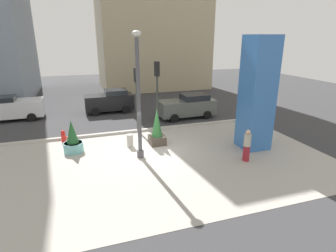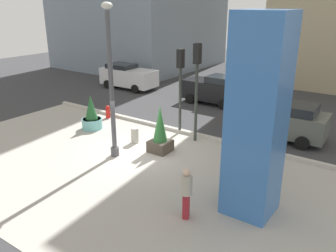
{
  "view_description": "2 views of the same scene",
  "coord_description": "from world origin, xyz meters",
  "px_view_note": "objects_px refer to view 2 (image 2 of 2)",
  "views": [
    {
      "loc": [
        -3.47,
        -14.1,
        6.11
      ],
      "look_at": [
        1.3,
        0.31,
        1.15
      ],
      "focal_mm": 29.5,
      "sensor_mm": 36.0,
      "label": 1
    },
    {
      "loc": [
        9.3,
        -11.12,
        6.44
      ],
      "look_at": [
        1.12,
        0.58,
        1.3
      ],
      "focal_mm": 37.57,
      "sensor_mm": 36.0,
      "label": 2
    }
  ],
  "objects_px": {
    "car_intersection": "(281,120)",
    "potted_plant_near_right": "(160,133)",
    "concrete_bollard": "(135,135)",
    "pedestrian_crossing": "(186,191)",
    "traffic_light_far_side": "(197,77)",
    "art_pillar_blue": "(257,119)",
    "traffic_light_corner": "(180,77)",
    "lamp_post": "(111,86)",
    "fire_hydrant": "(108,112)",
    "potted_plant_mid_plaza": "(92,116)",
    "car_curb_west": "(214,89)",
    "car_far_lane": "(128,76)"
  },
  "relations": [
    {
      "from": "concrete_bollard",
      "to": "car_intersection",
      "type": "xyz_separation_m",
      "value": [
        5.44,
        4.59,
        0.54
      ]
    },
    {
      "from": "potted_plant_near_right",
      "to": "car_intersection",
      "type": "distance_m",
      "value": 6.09
    },
    {
      "from": "lamp_post",
      "to": "car_intersection",
      "type": "height_order",
      "value": "lamp_post"
    },
    {
      "from": "art_pillar_blue",
      "to": "car_far_lane",
      "type": "bearing_deg",
      "value": 143.81
    },
    {
      "from": "art_pillar_blue",
      "to": "traffic_light_corner",
      "type": "xyz_separation_m",
      "value": [
        -5.7,
        4.62,
        -0.21
      ]
    },
    {
      "from": "concrete_bollard",
      "to": "car_far_lane",
      "type": "bearing_deg",
      "value": 132.61
    },
    {
      "from": "car_intersection",
      "to": "potted_plant_near_right",
      "type": "bearing_deg",
      "value": -129.23
    },
    {
      "from": "art_pillar_blue",
      "to": "potted_plant_near_right",
      "type": "xyz_separation_m",
      "value": [
        -5.11,
        2.1,
        -2.2
      ]
    },
    {
      "from": "art_pillar_blue",
      "to": "traffic_light_far_side",
      "type": "bearing_deg",
      "value": 137.47
    },
    {
      "from": "concrete_bollard",
      "to": "fire_hydrant",
      "type": "bearing_deg",
      "value": 151.72
    },
    {
      "from": "art_pillar_blue",
      "to": "traffic_light_corner",
      "type": "distance_m",
      "value": 7.34
    },
    {
      "from": "car_intersection",
      "to": "potted_plant_mid_plaza",
      "type": "bearing_deg",
      "value": -152.86
    },
    {
      "from": "art_pillar_blue",
      "to": "car_curb_west",
      "type": "bearing_deg",
      "value": 123.2
    },
    {
      "from": "concrete_bollard",
      "to": "pedestrian_crossing",
      "type": "distance_m",
      "value": 6.5
    },
    {
      "from": "potted_plant_mid_plaza",
      "to": "pedestrian_crossing",
      "type": "bearing_deg",
      "value": -25.55
    },
    {
      "from": "potted_plant_near_right",
      "to": "traffic_light_corner",
      "type": "distance_m",
      "value": 3.26
    },
    {
      "from": "lamp_post",
      "to": "concrete_bollard",
      "type": "bearing_deg",
      "value": 98.15
    },
    {
      "from": "fire_hydrant",
      "to": "traffic_light_corner",
      "type": "relative_size",
      "value": 0.18
    },
    {
      "from": "potted_plant_near_right",
      "to": "lamp_post",
      "type": "bearing_deg",
      "value": -131.94
    },
    {
      "from": "pedestrian_crossing",
      "to": "potted_plant_mid_plaza",
      "type": "bearing_deg",
      "value": 154.45
    },
    {
      "from": "lamp_post",
      "to": "concrete_bollard",
      "type": "relative_size",
      "value": 8.5
    },
    {
      "from": "fire_hydrant",
      "to": "traffic_light_far_side",
      "type": "distance_m",
      "value": 6.5
    },
    {
      "from": "lamp_post",
      "to": "potted_plant_mid_plaza",
      "type": "bearing_deg",
      "value": 151.17
    },
    {
      "from": "pedestrian_crossing",
      "to": "car_far_lane",
      "type": "bearing_deg",
      "value": 136.88
    },
    {
      "from": "potted_plant_near_right",
      "to": "fire_hydrant",
      "type": "bearing_deg",
      "value": 158.2
    },
    {
      "from": "fire_hydrant",
      "to": "traffic_light_corner",
      "type": "xyz_separation_m",
      "value": [
        4.67,
        0.41,
        2.52
      ]
    },
    {
      "from": "traffic_light_far_side",
      "to": "pedestrian_crossing",
      "type": "height_order",
      "value": "traffic_light_far_side"
    },
    {
      "from": "potted_plant_mid_plaza",
      "to": "traffic_light_far_side",
      "type": "distance_m",
      "value": 6.08
    },
    {
      "from": "potted_plant_mid_plaza",
      "to": "car_far_lane",
      "type": "distance_m",
      "value": 9.09
    },
    {
      "from": "lamp_post",
      "to": "fire_hydrant",
      "type": "distance_m",
      "value": 5.98
    },
    {
      "from": "car_curb_west",
      "to": "fire_hydrant",
      "type": "bearing_deg",
      "value": -119.89
    },
    {
      "from": "potted_plant_near_right",
      "to": "car_intersection",
      "type": "relative_size",
      "value": 0.48
    },
    {
      "from": "concrete_bollard",
      "to": "car_intersection",
      "type": "distance_m",
      "value": 7.14
    },
    {
      "from": "potted_plant_mid_plaza",
      "to": "car_curb_west",
      "type": "relative_size",
      "value": 0.46
    },
    {
      "from": "concrete_bollard",
      "to": "traffic_light_corner",
      "type": "xyz_separation_m",
      "value": [
        0.99,
        2.39,
        2.51
      ]
    },
    {
      "from": "fire_hydrant",
      "to": "car_curb_west",
      "type": "xyz_separation_m",
      "value": [
        3.56,
        6.2,
        0.58
      ]
    },
    {
      "from": "concrete_bollard",
      "to": "traffic_light_far_side",
      "type": "height_order",
      "value": "traffic_light_far_side"
    },
    {
      "from": "lamp_post",
      "to": "potted_plant_near_right",
      "type": "xyz_separation_m",
      "value": [
        1.35,
        1.51,
        -2.2
      ]
    },
    {
      "from": "traffic_light_corner",
      "to": "car_intersection",
      "type": "height_order",
      "value": "traffic_light_corner"
    },
    {
      "from": "car_far_lane",
      "to": "car_curb_west",
      "type": "relative_size",
      "value": 1.12
    },
    {
      "from": "art_pillar_blue",
      "to": "car_intersection",
      "type": "xyz_separation_m",
      "value": [
        -1.26,
        6.82,
        -2.18
      ]
    },
    {
      "from": "potted_plant_near_right",
      "to": "traffic_light_far_side",
      "type": "xyz_separation_m",
      "value": [
        0.62,
        2.02,
        2.23
      ]
    },
    {
      "from": "car_intersection",
      "to": "car_curb_west",
      "type": "distance_m",
      "value": 6.61
    },
    {
      "from": "fire_hydrant",
      "to": "traffic_light_far_side",
      "type": "xyz_separation_m",
      "value": [
        5.88,
        -0.09,
        2.76
      ]
    },
    {
      "from": "potted_plant_mid_plaza",
      "to": "traffic_light_far_side",
      "type": "relative_size",
      "value": 0.39
    },
    {
      "from": "fire_hydrant",
      "to": "traffic_light_corner",
      "type": "height_order",
      "value": "traffic_light_corner"
    },
    {
      "from": "lamp_post",
      "to": "traffic_light_corner",
      "type": "distance_m",
      "value": 4.1
    },
    {
      "from": "concrete_bollard",
      "to": "traffic_light_far_side",
      "type": "relative_size",
      "value": 0.16
    },
    {
      "from": "car_curb_west",
      "to": "concrete_bollard",
      "type": "bearing_deg",
      "value": -89.21
    },
    {
      "from": "traffic_light_far_side",
      "to": "traffic_light_corner",
      "type": "bearing_deg",
      "value": 157.64
    }
  ]
}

